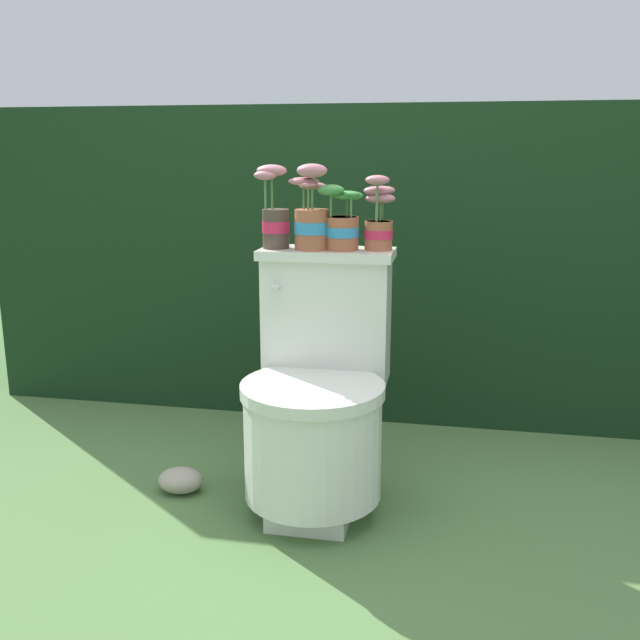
{
  "coord_description": "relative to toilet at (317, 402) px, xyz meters",
  "views": [
    {
      "loc": [
        0.32,
        -1.98,
        1.1
      ],
      "look_at": [
        -0.09,
        0.09,
        0.59
      ],
      "focal_mm": 40.0,
      "sensor_mm": 36.0,
      "label": 1
    }
  ],
  "objects": [
    {
      "name": "potted_plant_left",
      "position": [
        -0.17,
        0.15,
        0.56
      ],
      "size": [
        0.11,
        0.09,
        0.26
      ],
      "color": "#47382D",
      "rests_on": "toilet"
    },
    {
      "name": "garden_stone",
      "position": [
        -0.46,
        -0.01,
        -0.3
      ],
      "size": [
        0.15,
        0.12,
        0.08
      ],
      "color": "#9E9384",
      "rests_on": "ground"
    },
    {
      "name": "hedge_backdrop",
      "position": [
        0.09,
        1.24,
        0.29
      ],
      "size": [
        3.35,
        1.01,
        1.27
      ],
      "color": "black",
      "rests_on": "ground"
    },
    {
      "name": "ground_plane",
      "position": [
        0.09,
        -0.05,
        -0.34
      ],
      "size": [
        12.0,
        12.0,
        0.0
      ],
      "primitive_type": "plane",
      "color": "#4C703D"
    },
    {
      "name": "potted_plant_midleft",
      "position": [
        -0.05,
        0.14,
        0.56
      ],
      "size": [
        0.13,
        0.13,
        0.26
      ],
      "color": "#9E5638",
      "rests_on": "toilet"
    },
    {
      "name": "potted_plant_middle",
      "position": [
        0.05,
        0.15,
        0.53
      ],
      "size": [
        0.14,
        0.11,
        0.2
      ],
      "color": "#9E5638",
      "rests_on": "toilet"
    },
    {
      "name": "toilet",
      "position": [
        0.0,
        0.0,
        0.0
      ],
      "size": [
        0.43,
        0.54,
        0.79
      ],
      "color": "silver",
      "rests_on": "ground"
    },
    {
      "name": "potted_plant_midright",
      "position": [
        0.16,
        0.17,
        0.55
      ],
      "size": [
        0.1,
        0.12,
        0.23
      ],
      "color": "#9E5638",
      "rests_on": "toilet"
    }
  ]
}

